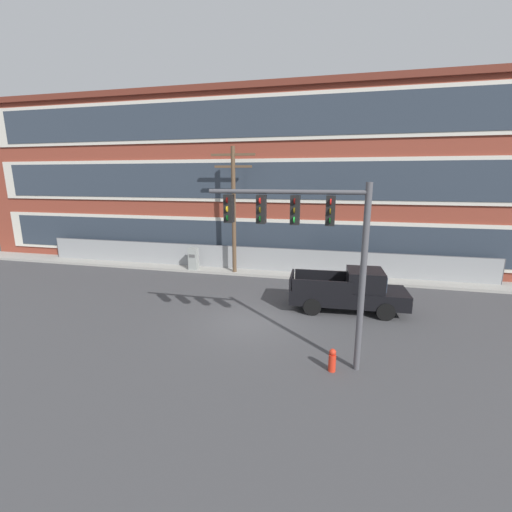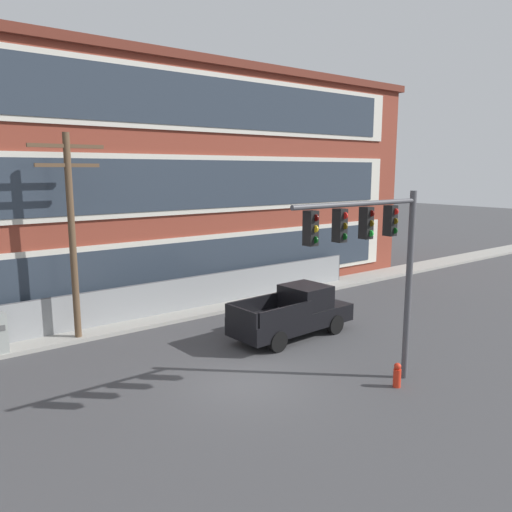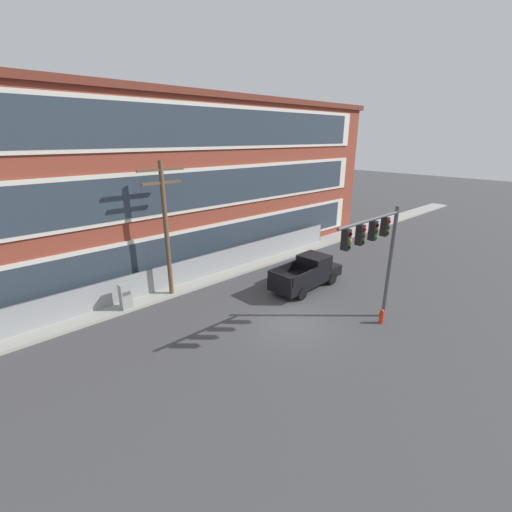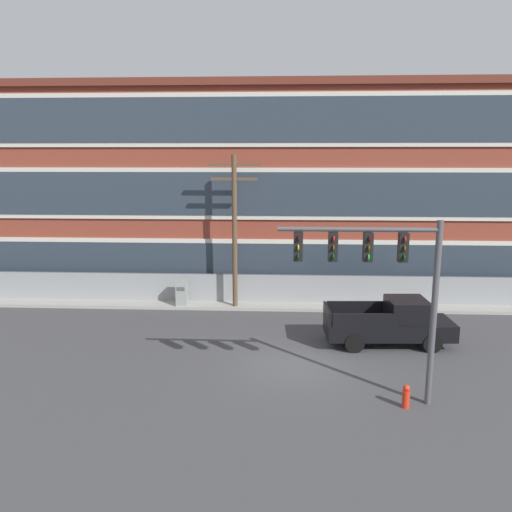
# 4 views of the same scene
# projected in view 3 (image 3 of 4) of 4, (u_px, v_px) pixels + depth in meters

# --- Properties ---
(ground_plane) EXTENTS (160.00, 160.00, 0.00)m
(ground_plane) POSITION_uv_depth(u_px,v_px,m) (291.00, 323.00, 17.84)
(ground_plane) COLOR #424244
(sidewalk_building_side) EXTENTS (80.00, 1.94, 0.16)m
(sidewalk_building_side) POSITION_uv_depth(u_px,v_px,m) (206.00, 279.00, 23.22)
(sidewalk_building_side) COLOR #9E9B93
(sidewalk_building_side) RESTS_ON ground
(brick_mill_building) EXTENTS (42.84, 11.66, 11.93)m
(brick_mill_building) POSITION_uv_depth(u_px,v_px,m) (120.00, 185.00, 24.22)
(brick_mill_building) COLOR brown
(brick_mill_building) RESTS_ON ground
(chain_link_fence) EXTENTS (30.16, 0.06, 1.70)m
(chain_link_fence) POSITION_uv_depth(u_px,v_px,m) (173.00, 276.00, 21.72)
(chain_link_fence) COLOR gray
(chain_link_fence) RESTS_ON ground
(traffic_signal_mast) EXTENTS (5.04, 0.43, 6.02)m
(traffic_signal_mast) POSITION_uv_depth(u_px,v_px,m) (376.00, 243.00, 16.03)
(traffic_signal_mast) COLOR #4C4C51
(traffic_signal_mast) RESTS_ON ground
(pickup_truck_black) EXTENTS (5.46, 2.19, 2.01)m
(pickup_truck_black) POSITION_uv_depth(u_px,v_px,m) (308.00, 273.00, 21.87)
(pickup_truck_black) COLOR black
(pickup_truck_black) RESTS_ON ground
(utility_pole_near_corner) EXTENTS (2.77, 0.26, 8.01)m
(utility_pole_near_corner) POSITION_uv_depth(u_px,v_px,m) (166.00, 224.00, 19.51)
(utility_pole_near_corner) COLOR brown
(utility_pole_near_corner) RESTS_ON ground
(electrical_cabinet) EXTENTS (0.58, 0.50, 1.62)m
(electrical_cabinet) POSITION_uv_depth(u_px,v_px,m) (126.00, 297.00, 18.88)
(electrical_cabinet) COLOR #939993
(electrical_cabinet) RESTS_ON ground
(fire_hydrant) EXTENTS (0.24, 0.24, 0.78)m
(fire_hydrant) POSITION_uv_depth(u_px,v_px,m) (382.00, 316.00, 17.75)
(fire_hydrant) COLOR red
(fire_hydrant) RESTS_ON ground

